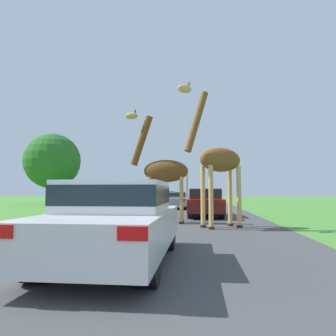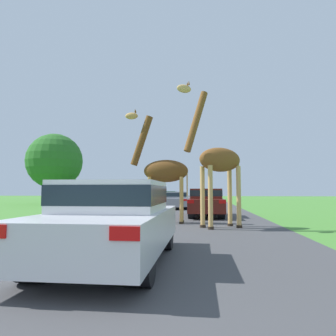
% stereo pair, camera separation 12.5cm
% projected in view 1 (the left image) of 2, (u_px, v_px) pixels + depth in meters
% --- Properties ---
extents(road, '(7.74, 120.00, 0.00)m').
position_uv_depth(road, '(192.00, 205.00, 29.57)').
color(road, '#424244').
rests_on(road, ground).
extents(giraffe_near_road, '(2.77, 0.86, 4.97)m').
position_uv_depth(giraffe_near_road, '(162.00, 169.00, 12.89)').
color(giraffe_near_road, tan).
rests_on(giraffe_near_road, ground).
extents(giraffe_companion, '(2.53, 1.66, 5.38)m').
position_uv_depth(giraffe_companion, '(217.00, 161.00, 11.21)').
color(giraffe_companion, tan).
rests_on(giraffe_companion, ground).
extents(car_lead_maroon, '(2.00, 4.55, 1.54)m').
position_uv_depth(car_lead_maroon, '(117.00, 219.00, 5.75)').
color(car_lead_maroon, silver).
rests_on(car_lead_maroon, ground).
extents(car_queue_right, '(1.78, 3.95, 1.29)m').
position_uv_depth(car_queue_right, '(175.00, 200.00, 22.89)').
color(car_queue_right, gray).
rests_on(car_queue_right, ground).
extents(car_queue_left, '(1.97, 4.20, 1.32)m').
position_uv_depth(car_queue_left, '(165.00, 198.00, 27.92)').
color(car_queue_left, '#144C28').
rests_on(car_queue_left, ground).
extents(car_far_ahead, '(1.79, 4.45, 1.47)m').
position_uv_depth(car_far_ahead, '(205.00, 202.00, 15.97)').
color(car_far_ahead, '#561914').
rests_on(car_far_ahead, ground).
extents(tree_centre_back, '(5.77, 5.77, 7.38)m').
position_uv_depth(tree_centre_back, '(53.00, 161.00, 31.44)').
color(tree_centre_back, '#4C3828').
rests_on(tree_centre_back, ground).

